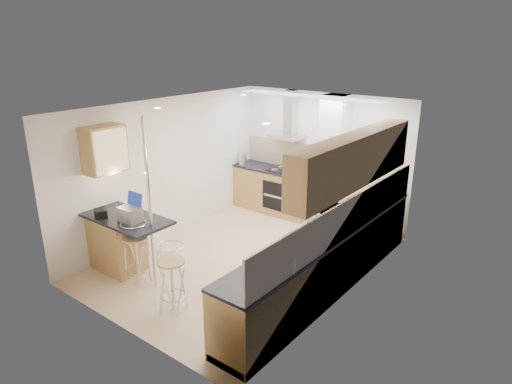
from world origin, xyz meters
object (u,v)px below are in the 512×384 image
Objects in this scene: laptop at (130,214)px; bar_stool_end at (172,278)px; bar_stool_near at (136,253)px; bread_bin at (290,258)px; microwave at (330,218)px.

laptop reaches higher than bar_stool_end.
bar_stool_near is 1.01× the size of bar_stool_end.
microwave is at bearing 91.00° from bread_bin.
laptop reaches higher than bar_stool_near.
bar_stool_near is 2.53m from bread_bin.
bread_bin is (2.56, 0.35, -0.03)m from laptop.
microwave is 2.88m from laptop.
bread_bin is at bearing -155.47° from microwave.
bar_stool_near is (0.12, -0.05, -0.56)m from laptop.
bar_stool_end is at bearing -12.78° from laptop.
laptop is at bearing 138.04° from bar_stool_near.
bar_stool_near reaches higher than bar_stool_end.
bread_bin is at bearing 6.28° from laptop.
bar_stool_near is at bearing -23.47° from laptop.
laptop is at bearing 140.78° from microwave.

